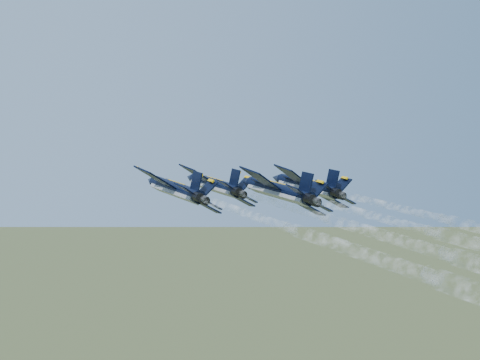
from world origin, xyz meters
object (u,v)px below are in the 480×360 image
object	(u,v)px
jet_left	(175,189)
jet_right	(306,186)
jet_lead	(214,185)
jet_slot	(278,191)

from	to	relation	value
jet_left	jet_right	xyz separation A→B (m)	(21.49, 3.33, 0.00)
jet_lead	jet_slot	xyz separation A→B (m)	(3.32, -18.34, 0.00)
jet_right	jet_slot	xyz separation A→B (m)	(-9.22, -11.07, 0.00)
jet_lead	jet_right	xyz separation A→B (m)	(12.54, -7.28, 0.00)
jet_lead	jet_slot	size ratio (longest dim) A/B	1.00
jet_lead	jet_left	distance (m)	13.87
jet_lead	jet_left	xyz separation A→B (m)	(-8.94, -10.61, 0.00)
jet_right	jet_lead	bearing A→B (deg)	137.69
jet_right	jet_slot	size ratio (longest dim) A/B	1.00
jet_left	jet_right	world-z (taller)	same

